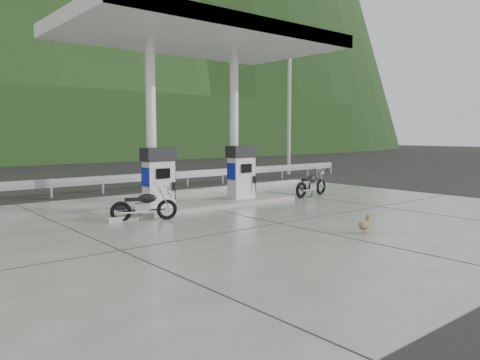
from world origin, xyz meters
TOP-DOWN VIEW (x-y plane):
  - ground at (0.00, 0.00)m, footprint 160.00×160.00m
  - forecourt_apron at (0.00, 0.00)m, footprint 18.00×14.00m
  - pump_island at (0.00, 2.50)m, footprint 7.00×1.40m
  - gas_pump_left at (-1.60, 2.50)m, footprint 0.95×0.55m
  - gas_pump_right at (1.60, 2.50)m, footprint 0.95×0.55m
  - canopy_column_left at (-1.60, 2.90)m, footprint 0.30×0.30m
  - canopy_column_right at (1.60, 2.90)m, footprint 0.30×0.30m
  - canopy_roof at (0.00, 2.50)m, footprint 8.50×5.00m
  - guardrail at (0.00, 8.00)m, footprint 26.00×0.16m
  - road at (0.00, 11.50)m, footprint 60.00×7.00m
  - utility_pole_b at (2.00, 9.50)m, footprint 0.22×0.22m
  - utility_pole_c at (11.00, 9.50)m, footprint 0.22×0.22m
  - motorcycle_left at (-2.56, 1.63)m, footprint 1.76×1.11m
  - motorcycle_right at (4.73, 2.12)m, footprint 1.90×0.85m
  - duck at (0.70, -3.15)m, footprint 0.54×0.24m

SIDE VIEW (x-z plane):
  - ground at x=0.00m, z-range 0.00..0.00m
  - road at x=0.00m, z-range 0.00..0.01m
  - forecourt_apron at x=0.00m, z-range 0.00..0.02m
  - pump_island at x=0.00m, z-range 0.02..0.17m
  - duck at x=0.70m, z-range 0.02..0.40m
  - motorcycle_left at x=-2.56m, z-range 0.02..0.82m
  - motorcycle_right at x=4.73m, z-range 0.02..0.89m
  - guardrail at x=0.00m, z-range 0.00..1.42m
  - gas_pump_left at x=-1.60m, z-range 0.17..1.97m
  - gas_pump_right at x=1.60m, z-range 0.17..1.97m
  - canopy_column_left at x=-1.60m, z-range 0.17..5.17m
  - canopy_column_right at x=1.60m, z-range 0.17..5.17m
  - utility_pole_b at x=2.00m, z-range 0.00..8.00m
  - utility_pole_c at x=11.00m, z-range 0.00..8.00m
  - canopy_roof at x=0.00m, z-range 5.17..5.57m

